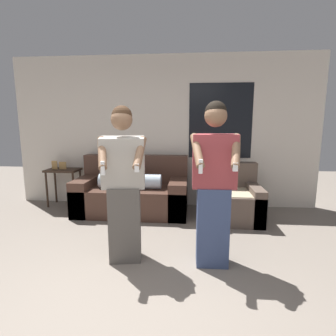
{
  "coord_description": "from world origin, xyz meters",
  "views": [
    {
      "loc": [
        0.51,
        -1.61,
        1.51
      ],
      "look_at": [
        0.27,
        1.08,
        1.05
      ],
      "focal_mm": 28.0,
      "sensor_mm": 36.0,
      "label": 1
    }
  ],
  "objects_px": {
    "armchair": "(230,200)",
    "person_right": "(214,185)",
    "side_table": "(63,175)",
    "person_left": "(124,186)",
    "couch": "(133,193)"
  },
  "relations": [
    {
      "from": "side_table",
      "to": "person_right",
      "type": "bearing_deg",
      "value": -35.74
    },
    {
      "from": "couch",
      "to": "armchair",
      "type": "height_order",
      "value": "couch"
    },
    {
      "from": "armchair",
      "to": "person_left",
      "type": "xyz_separation_m",
      "value": [
        -1.35,
        -1.44,
        0.56
      ]
    },
    {
      "from": "couch",
      "to": "armchair",
      "type": "xyz_separation_m",
      "value": [
        1.63,
        -0.18,
        -0.03
      ]
    },
    {
      "from": "armchair",
      "to": "side_table",
      "type": "distance_m",
      "value": 3.02
    },
    {
      "from": "person_left",
      "to": "side_table",
      "type": "bearing_deg",
      "value": 131.23
    },
    {
      "from": "armchair",
      "to": "person_right",
      "type": "bearing_deg",
      "value": -105.53
    },
    {
      "from": "person_right",
      "to": "person_left",
      "type": "bearing_deg",
      "value": 179.98
    },
    {
      "from": "person_left",
      "to": "person_right",
      "type": "distance_m",
      "value": 0.95
    },
    {
      "from": "person_left",
      "to": "person_right",
      "type": "xyz_separation_m",
      "value": [
        0.95,
        -0.0,
        0.03
      ]
    },
    {
      "from": "side_table",
      "to": "person_left",
      "type": "bearing_deg",
      "value": -48.77
    },
    {
      "from": "armchair",
      "to": "person_left",
      "type": "relative_size",
      "value": 0.53
    },
    {
      "from": "armchair",
      "to": "side_table",
      "type": "xyz_separation_m",
      "value": [
        -2.98,
        0.42,
        0.28
      ]
    },
    {
      "from": "couch",
      "to": "person_right",
      "type": "xyz_separation_m",
      "value": [
        1.23,
        -1.62,
        0.55
      ]
    },
    {
      "from": "person_right",
      "to": "side_table",
      "type": "bearing_deg",
      "value": 144.26
    }
  ]
}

